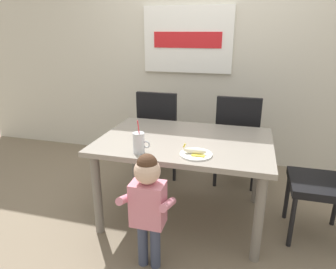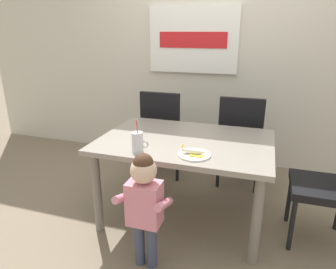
{
  "view_description": "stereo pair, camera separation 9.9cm",
  "coord_description": "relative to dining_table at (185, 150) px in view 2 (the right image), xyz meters",
  "views": [
    {
      "loc": [
        0.48,
        -2.25,
        1.55
      ],
      "look_at": [
        -0.12,
        -0.1,
        0.78
      ],
      "focal_mm": 32.25,
      "sensor_mm": 36.0,
      "label": 1
    },
    {
      "loc": [
        0.57,
        -2.22,
        1.55
      ],
      "look_at": [
        -0.12,
        -0.1,
        0.78
      ],
      "focal_mm": 32.25,
      "sensor_mm": 36.0,
      "label": 2
    }
  ],
  "objects": [
    {
      "name": "ground_plane",
      "position": [
        0.0,
        0.0,
        -0.63
      ],
      "size": [
        24.0,
        24.0,
        0.0
      ],
      "primitive_type": "plane",
      "color": "#7A6B56"
    },
    {
      "name": "milk_cup",
      "position": [
        -0.26,
        -0.37,
        0.16
      ],
      "size": [
        0.13,
        0.08,
        0.25
      ],
      "color": "silver",
      "rests_on": "dining_table"
    },
    {
      "name": "dining_chair_right",
      "position": [
        0.39,
        0.72,
        -0.08
      ],
      "size": [
        0.44,
        0.44,
        0.96
      ],
      "rotation": [
        0.0,
        0.0,
        3.14
      ],
      "color": "black",
      "rests_on": "ground"
    },
    {
      "name": "peeled_banana",
      "position": [
        0.14,
        -0.31,
        0.12
      ],
      "size": [
        0.17,
        0.11,
        0.07
      ],
      "rotation": [
        0.0,
        0.0,
        0.01
      ],
      "color": "#F4EAC6",
      "rests_on": "snack_plate"
    },
    {
      "name": "dining_chair_left",
      "position": [
        -0.43,
        0.72,
        -0.08
      ],
      "size": [
        0.44,
        0.44,
        0.96
      ],
      "rotation": [
        0.0,
        0.0,
        3.14
      ],
      "color": "black",
      "rests_on": "ground"
    },
    {
      "name": "back_wall",
      "position": [
        -0.0,
        1.38,
        0.82
      ],
      "size": [
        6.4,
        0.17,
        2.9
      ],
      "color": "beige",
      "rests_on": "ground"
    },
    {
      "name": "toddler_standing",
      "position": [
        -0.1,
        -0.65,
        -0.1
      ],
      "size": [
        0.33,
        0.24,
        0.84
      ],
      "color": "#3F4760",
      "rests_on": "ground"
    },
    {
      "name": "snack_plate",
      "position": [
        0.15,
        -0.31,
        0.1
      ],
      "size": [
        0.23,
        0.23,
        0.01
      ],
      "primitive_type": "cylinder",
      "color": "white",
      "rests_on": "dining_table"
    },
    {
      "name": "dining_table",
      "position": [
        0.0,
        0.0,
        0.0
      ],
      "size": [
        1.37,
        0.96,
        0.72
      ],
      "color": "gray",
      "rests_on": "ground"
    }
  ]
}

